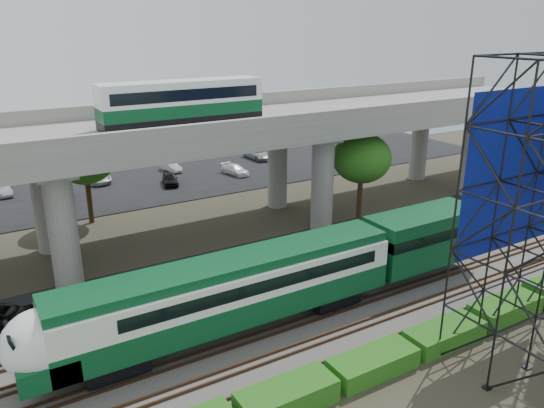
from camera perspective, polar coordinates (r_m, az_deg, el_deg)
ground at (r=30.08m, az=3.72°, el=-14.00°), size 140.00×140.00×0.00m
ballast_bed at (r=31.44m, az=1.62°, el=-12.16°), size 90.00×12.00×0.20m
service_road at (r=38.05m, az=-5.29°, el=-6.50°), size 90.00×5.00×0.08m
parking_lot at (r=58.86m, az=-15.31°, el=2.19°), size 90.00×18.00×0.08m
harbor_water at (r=79.71m, az=-19.76°, el=6.02°), size 140.00×40.00×0.03m
rail_tracks at (r=31.35m, az=1.62°, el=-11.88°), size 90.00×9.52×0.16m
commuter_train at (r=29.48m, az=-0.52°, el=-8.21°), size 29.30×3.06×4.30m
overpass at (r=40.26m, az=-9.11°, el=7.07°), size 80.00×12.00×12.40m
hedge_strip at (r=27.53m, az=10.82°, el=-16.41°), size 34.60×1.80×1.20m
trees at (r=39.62m, az=-15.23°, el=2.50°), size 40.94×16.94×7.69m
suv at (r=34.00m, az=-27.06°, el=-10.71°), size 4.93×3.75×1.24m
parked_cars at (r=58.45m, az=-14.78°, el=2.79°), size 37.95×9.80×1.30m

